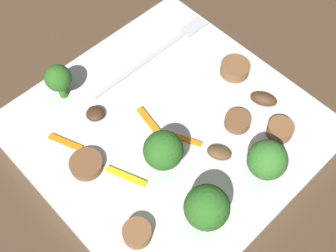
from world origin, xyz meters
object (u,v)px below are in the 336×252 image
fork (160,50)px  broccoli_floret_0 (207,208)px  broccoli_floret_3 (267,160)px  sausage_slice_3 (235,68)px  sausage_slice_4 (280,130)px  pepper_strip_2 (126,176)px  plate (168,129)px  sausage_slice_2 (86,164)px  mushroom_1 (219,152)px  mushroom_0 (95,113)px  pepper_strip_3 (66,142)px  mushroom_2 (264,99)px  pepper_strip_1 (185,137)px  pepper_strip_0 (149,121)px  sausage_slice_0 (137,233)px  broccoli_floret_2 (163,151)px  sausage_slice_1 (238,121)px  broccoli_floret_1 (58,79)px

fork → broccoli_floret_0: (-0.12, -0.19, 0.03)m
broccoli_floret_3 → sausage_slice_3: (0.08, 0.11, -0.03)m
sausage_slice_4 → pepper_strip_2: sausage_slice_4 is taller
plate → sausage_slice_2: size_ratio=8.52×
sausage_slice_4 → mushroom_1: 0.07m
sausage_slice_2 → mushroom_0: same height
pepper_strip_3 → mushroom_2: bearing=-29.9°
pepper_strip_1 → broccoli_floret_0: bearing=-123.3°
broccoli_floret_0 → mushroom_1: size_ratio=2.16×
plate → pepper_strip_0: 0.02m
broccoli_floret_3 → mushroom_2: size_ratio=1.72×
sausage_slice_0 → sausage_slice_4: 0.19m
plate → broccoli_floret_0: broccoli_floret_0 is taller
fork → sausage_slice_2: size_ratio=5.14×
broccoli_floret_2 → sausage_slice_3: (0.15, 0.03, -0.03)m
broccoli_floret_3 → sausage_slice_3: broccoli_floret_3 is taller
sausage_slice_2 → pepper_strip_1: size_ratio=0.83×
fork → broccoli_floret_0: size_ratio=3.12×
fork → mushroom_0: mushroom_0 is taller
broccoli_floret_0 → sausage_slice_4: bearing=5.4°
sausage_slice_3 → pepper_strip_3: 0.22m
sausage_slice_4 → plate: bearing=131.9°
sausage_slice_1 → sausage_slice_2: (-0.15, 0.07, -0.00)m
broccoli_floret_3 → sausage_slice_1: 0.07m
broccoli_floret_1 → mushroom_0: broccoli_floret_1 is taller
sausage_slice_1 → pepper_strip_2: bearing=164.6°
sausage_slice_4 → mushroom_0: bearing=129.9°
broccoli_floret_2 → pepper_strip_1: 0.05m
sausage_slice_4 → sausage_slice_0: bearing=173.4°
sausage_slice_0 → sausage_slice_3: same height
sausage_slice_1 → mushroom_1: bearing=-164.0°
broccoli_floret_0 → pepper_strip_1: size_ratio=1.36×
sausage_slice_4 → mushroom_2: 0.04m
sausage_slice_0 → mushroom_1: bearing=2.7°
fork → pepper_strip_2: 0.18m
sausage_slice_2 → mushroom_1: (0.11, -0.09, -0.00)m
fork → sausage_slice_3: sausage_slice_3 is taller
plate → broccoli_floret_1: broccoli_floret_1 is taller
pepper_strip_1 → pepper_strip_0: bearing=108.0°
plate → mushroom_0: 0.08m
fork → mushroom_1: 0.16m
sausage_slice_3 → pepper_strip_1: 0.11m
broccoli_floret_3 → mushroom_1: (-0.01, 0.05, -0.03)m
broccoli_floret_3 → broccoli_floret_0: bearing=175.3°
broccoli_floret_1 → sausage_slice_1: 0.20m
sausage_slice_4 → pepper_strip_3: (-0.18, 0.15, -0.01)m
pepper_strip_2 → pepper_strip_1: bearing=-6.7°
sausage_slice_2 → pepper_strip_3: 0.04m
mushroom_0 → pepper_strip_3: (-0.05, -0.01, -0.00)m
sausage_slice_1 → sausage_slice_4: size_ratio=1.03×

